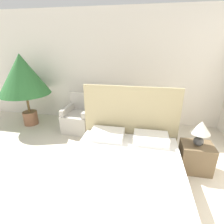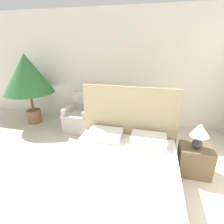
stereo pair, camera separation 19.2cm
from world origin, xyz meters
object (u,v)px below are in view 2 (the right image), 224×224
at_px(nightstand, 194,160).
at_px(table_lamp, 200,132).
at_px(armchair_near_window_right, 120,123).
at_px(potted_palm, 27,75).
at_px(bed, 118,176).
at_px(side_table, 99,122).
at_px(armchair_near_window_left, 80,119).

relative_size(nightstand, table_lamp, 1.17).
distance_m(armchair_near_window_right, potted_palm, 2.66).
distance_m(armchair_near_window_right, nightstand, 1.84).
distance_m(nightstand, table_lamp, 0.54).
bearing_deg(nightstand, bed, -148.26).
relative_size(bed, side_table, 4.23).
relative_size(potted_palm, side_table, 3.66).
distance_m(armchair_near_window_left, side_table, 0.51).
distance_m(potted_palm, side_table, 2.21).
bearing_deg(armchair_near_window_left, nightstand, -18.30).
bearing_deg(nightstand, armchair_near_window_right, 144.48).
height_order(bed, table_lamp, bed).
xyz_separation_m(potted_palm, side_table, (1.93, -0.12, -1.07)).
bearing_deg(bed, potted_palm, 146.04).
relative_size(potted_palm, nightstand, 3.62).
xyz_separation_m(armchair_near_window_right, table_lamp, (1.48, -1.10, 0.50)).
xyz_separation_m(table_lamp, side_table, (-2.00, 1.06, -0.54)).
bearing_deg(potted_palm, side_table, -3.56).
relative_size(nightstand, side_table, 1.01).
bearing_deg(potted_palm, armchair_near_window_left, -3.37).
xyz_separation_m(armchair_near_window_left, nightstand, (2.53, -1.07, -0.03)).
bearing_deg(armchair_near_window_left, side_table, 0.58).
relative_size(armchair_near_window_right, potted_palm, 0.49).
height_order(potted_palm, nightstand, potted_palm).
relative_size(bed, potted_palm, 1.16).
bearing_deg(armchair_near_window_right, side_table, -172.70).
xyz_separation_m(armchair_near_window_right, nightstand, (1.50, -1.07, -0.03)).
distance_m(bed, armchair_near_window_right, 1.82).
xyz_separation_m(armchair_near_window_left, armchair_near_window_right, (1.03, 0.00, 0.00)).
distance_m(bed, potted_palm, 3.51).
height_order(bed, side_table, bed).
bearing_deg(table_lamp, armchair_near_window_left, 156.41).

